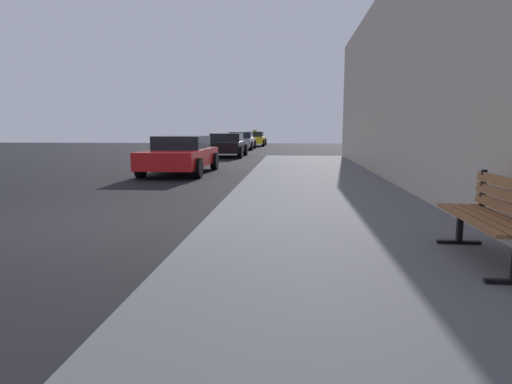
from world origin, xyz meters
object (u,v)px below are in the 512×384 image
Objects in this scene: bench at (495,213)px; car_red at (181,154)px; car_silver at (241,141)px; car_yellow at (255,139)px; car_black at (227,145)px.

car_red is (-5.86, 10.02, -0.01)m from bench.
car_red is 17.76m from car_silver.
car_silver is at bearing -89.89° from car_red.
car_yellow reaches higher than car_silver.
car_yellow reaches higher than car_black.
car_yellow is (0.45, 6.63, 0.00)m from car_silver.
car_black is 0.91× the size of car_yellow.
car_red is 24.39m from car_yellow.
car_black is at bearing 89.18° from car_yellow.
car_black is at bearing 91.50° from car_silver.
bench is 0.36× the size of car_silver.
car_red is at bearing 88.80° from car_black.
car_black is (0.19, 9.10, -0.00)m from car_red.
bench is 0.36× the size of car_yellow.
car_yellow is (0.22, 15.29, 0.00)m from car_black.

